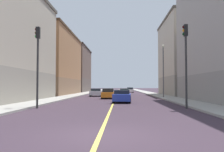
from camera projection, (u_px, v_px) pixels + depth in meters
ground_plane at (100, 135)px, 8.76m from camera, size 400.00×400.00×0.00m
sidewalk_left at (150, 93)px, 57.43m from camera, size 2.85×168.00×0.15m
sidewalk_right at (85, 93)px, 57.96m from camera, size 2.85×168.00×0.15m
lane_center_stripe at (117, 93)px, 57.69m from camera, size 0.16×154.00×0.01m
building_left_mid at (192, 57)px, 45.75m from camera, size 10.25×16.52×14.29m
building_right_midblock at (48, 64)px, 49.82m from camera, size 10.25×22.14×12.59m
building_right_distant at (70, 70)px, 72.21m from camera, size 10.25×19.27×13.05m
traffic_light_left_near at (186, 55)px, 18.85m from camera, size 0.40×0.32×6.48m
traffic_light_right_near at (38, 56)px, 19.25m from camera, size 0.40×0.32×6.39m
street_lamp_left_near at (163, 66)px, 34.58m from camera, size 0.36×0.36×7.41m
car_orange at (108, 94)px, 34.40m from camera, size 1.77×4.58×1.42m
car_silver at (96, 92)px, 42.04m from camera, size 2.03×4.51×1.33m
car_blue at (122, 96)px, 25.83m from camera, size 1.99×3.99×1.32m
car_white at (130, 90)px, 65.74m from camera, size 1.93×4.33×1.37m
car_green at (124, 92)px, 48.69m from camera, size 1.98×4.26×1.25m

